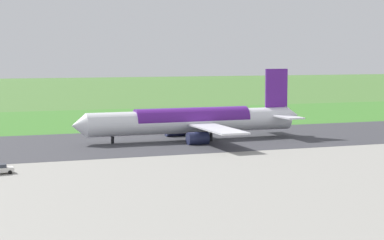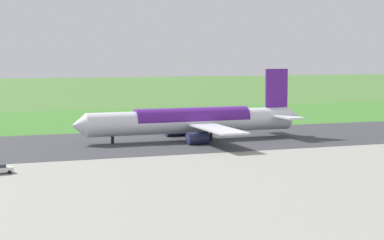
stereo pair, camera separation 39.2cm
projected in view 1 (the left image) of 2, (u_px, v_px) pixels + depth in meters
ground_plane at (208, 139)px, 147.31m from camera, size 800.00×800.00×0.00m
runway_asphalt at (208, 139)px, 147.30m from camera, size 600.00×40.44×0.06m
grass_verge_foreground at (152, 120)px, 191.15m from camera, size 600.00×80.00×0.04m
airliner_main at (194, 121)px, 145.72m from camera, size 54.02×44.09×15.88m
service_car_ops at (0, 169)px, 104.17m from camera, size 4.39×2.33×1.62m
no_stopping_sign at (142, 115)px, 187.39m from camera, size 0.60×0.10×2.86m
traffic_cone_orange at (111, 119)px, 191.09m from camera, size 0.40×0.40×0.55m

